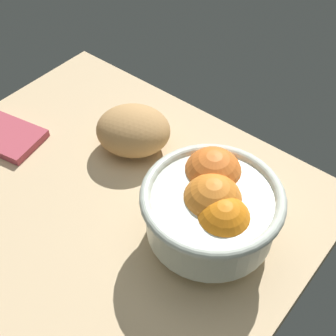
# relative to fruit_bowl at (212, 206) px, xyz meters

# --- Properties ---
(ground_plane) EXTENTS (0.67, 0.53, 0.03)m
(ground_plane) POSITION_rel_fruit_bowl_xyz_m (-0.18, -0.03, -0.09)
(ground_plane) COLOR #D5B588
(fruit_bowl) EXTENTS (0.20, 0.20, 0.13)m
(fruit_bowl) POSITION_rel_fruit_bowl_xyz_m (0.00, 0.00, 0.00)
(fruit_bowl) COLOR silver
(fruit_bowl) RESTS_ON ground
(bread_loaf) EXTENTS (0.17, 0.16, 0.08)m
(bread_loaf) POSITION_rel_fruit_bowl_xyz_m (-0.22, 0.07, -0.03)
(bread_loaf) COLOR tan
(bread_loaf) RESTS_ON ground
(napkin_folded) EXTENTS (0.14, 0.11, 0.01)m
(napkin_folded) POSITION_rel_fruit_bowl_xyz_m (-0.41, -0.06, -0.07)
(napkin_folded) COLOR #B44553
(napkin_folded) RESTS_ON ground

